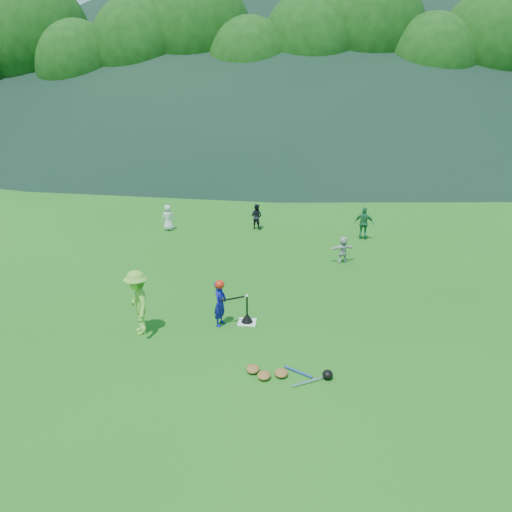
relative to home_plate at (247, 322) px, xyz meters
The scene contains 15 objects.
ground 0.01m from the home_plate, ahead, with size 120.00×120.00×0.00m, color #155B14.
home_plate is the anchor object (origin of this frame).
baseball 0.73m from the home_plate, ahead, with size 0.08×0.08×0.08m, color white.
batter_child 0.88m from the home_plate, 165.21° to the right, with size 0.43×0.28×1.17m, color navy.
adult_coach 2.76m from the home_plate, 163.42° to the right, with size 1.03×0.59×1.59m, color #6DBA36.
fielder_a 8.86m from the home_plate, 117.31° to the left, with size 0.51×0.33×1.04m, color silver.
fielder_b 8.43m from the home_plate, 93.52° to the left, with size 0.50×0.39×1.04m, color black.
fielder_c 8.23m from the home_plate, 63.26° to the left, with size 0.74×0.31×1.26m, color #206B3D.
fielder_d 5.41m from the home_plate, 59.80° to the left, with size 0.83×0.27×0.90m, color #BEBEBE.
batting_tee 0.12m from the home_plate, ahead, with size 0.30×0.30×0.68m.
batter_gear 1.23m from the home_plate, 164.97° to the right, with size 0.71×0.33×0.53m.
equipment_pile 2.53m from the home_plate, 67.61° to the right, with size 1.80×0.76×0.19m.
outfield_fence 28.01m from the home_plate, 90.00° to the left, with size 70.07×0.08×1.33m.
tree_line 34.81m from the home_plate, 89.65° to the left, with size 70.04×11.40×14.82m.
distant_hills 83.52m from the home_plate, 95.33° to the left, with size 155.00×140.00×32.00m.
Camera 1 is at (1.24, -11.25, 5.80)m, focal length 35.00 mm.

